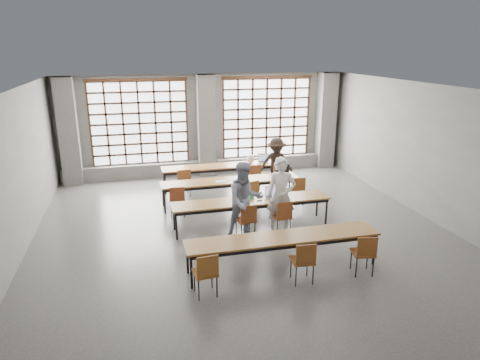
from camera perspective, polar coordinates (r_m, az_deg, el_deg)
name	(u,v)px	position (r m, az deg, el deg)	size (l,w,h in m)	color
floor	(244,233)	(10.62, 0.55, -7.10)	(11.00, 11.00, 0.00)	#494946
ceiling	(245,89)	(9.70, 0.61, 12.06)	(11.00, 11.00, 0.00)	silver
wall_back	(205,125)	(15.27, -4.70, 7.38)	(10.00, 10.00, 0.00)	#5F5F5C
wall_front	(365,288)	(5.28, 16.33, -13.67)	(10.00, 10.00, 0.00)	#5F5F5C
wall_left	(11,180)	(10.04, -28.22, -0.06)	(11.00, 11.00, 0.00)	#5F5F5C
wall_right	(429,152)	(12.24, 23.90, 3.39)	(11.00, 11.00, 0.00)	#5F5F5C
column_left	(69,132)	(14.94, -21.87, 5.95)	(0.60, 0.55, 3.50)	#585755
column_mid	(206,126)	(15.00, -4.52, 7.20)	(0.60, 0.55, 3.50)	#585755
column_right	(326,121)	(16.35, 11.36, 7.77)	(0.60, 0.55, 3.50)	#585755
window_left	(140,123)	(14.97, -13.25, 7.35)	(3.32, 0.12, 3.00)	white
window_right	(266,118)	(15.69, 3.55, 8.23)	(3.32, 0.12, 3.00)	white
sill_ledge	(207,167)	(15.42, -4.44, 1.76)	(9.80, 0.35, 0.50)	#585755
desk_row_a	(224,167)	(13.82, -2.14, 1.72)	(4.00, 0.70, 0.73)	brown
desk_row_b	(231,182)	(12.30, -1.27, -0.27)	(4.00, 0.70, 0.73)	brown
desk_row_c	(252,202)	(10.72, 1.55, -3.01)	(4.00, 0.70, 0.73)	brown
desk_row_d	(283,239)	(8.79, 5.78, -7.90)	(4.00, 0.70, 0.73)	brown
chair_back_left	(183,180)	(13.05, -7.54, 0.03)	(0.46, 0.46, 0.88)	brown
chair_back_mid	(254,175)	(13.46, 1.81, 0.72)	(0.49, 0.49, 0.88)	brown
chair_back_right	(277,173)	(13.69, 5.02, 0.96)	(0.47, 0.48, 0.88)	brown
chair_mid_left	(177,198)	(11.52, -8.38, -2.40)	(0.45, 0.45, 0.88)	maroon
chair_mid_centre	(250,192)	(11.86, 1.39, -1.61)	(0.51, 0.51, 0.88)	brown
chair_mid_right	(297,188)	(12.28, 7.61, -1.09)	(0.42, 0.43, 0.88)	brown
chair_front_left	(247,218)	(10.13, 0.92, -5.03)	(0.47, 0.48, 0.88)	brown
chair_front_right	(283,214)	(10.38, 5.70, -4.55)	(0.44, 0.45, 0.88)	maroon
chair_near_left	(206,270)	(7.92, -4.53, -11.93)	(0.46, 0.46, 0.88)	brown
chair_near_mid	(304,258)	(8.39, 8.50, -10.29)	(0.45, 0.45, 0.88)	brown
chair_near_right	(365,251)	(8.93, 16.27, -9.05)	(0.49, 0.49, 0.88)	brown
student_male	(281,196)	(10.35, 5.51, -2.14)	(0.70, 0.46, 1.91)	silver
student_female	(245,200)	(10.10, 0.68, -2.72)	(0.90, 0.70, 1.86)	#1A224F
student_back	(276,163)	(13.73, 4.84, 2.24)	(1.06, 0.61, 1.64)	black
laptop_front	(272,194)	(10.93, 4.26, -1.93)	(0.43, 0.39, 0.26)	#B6B6BB
laptop_back	(263,160)	(14.22, 3.15, 2.69)	(0.42, 0.38, 0.26)	silver
mouse	(288,196)	(10.96, 6.37, -2.19)	(0.10, 0.06, 0.04)	silver
green_box	(249,197)	(10.74, 1.18, -2.33)	(0.25, 0.09, 0.09)	green
phone	(260,200)	(10.65, 2.63, -2.74)	(0.13, 0.06, 0.01)	black
paper_sheet_b	(221,181)	(12.18, -2.60, -0.15)	(0.30, 0.21, 0.00)	white
paper_sheet_c	(234,180)	(12.30, -0.82, 0.05)	(0.30, 0.21, 0.00)	silver
backpack	(283,169)	(12.71, 5.72, 1.47)	(0.32, 0.20, 0.40)	black
plastic_bag	(250,159)	(14.02, 1.41, 2.84)	(0.26, 0.21, 0.29)	silver
red_pouch	(205,270)	(8.00, -4.67, -11.89)	(0.20, 0.08, 0.06)	maroon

